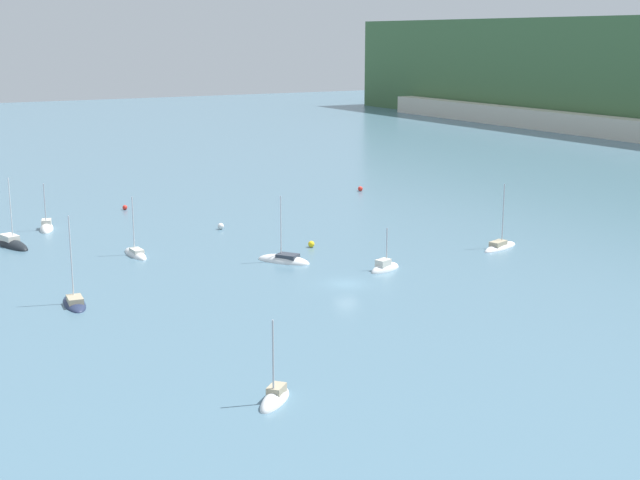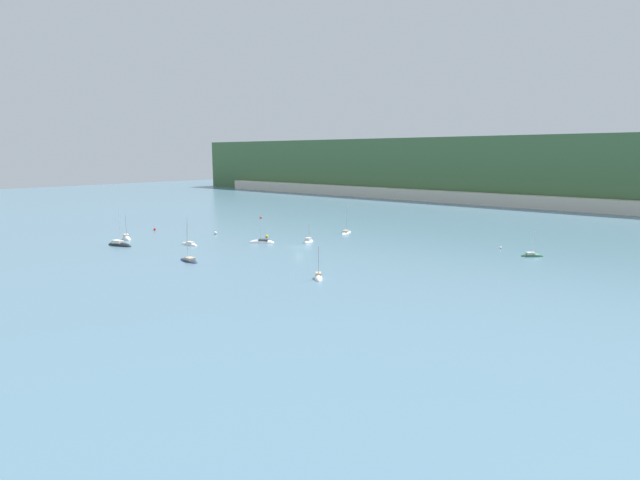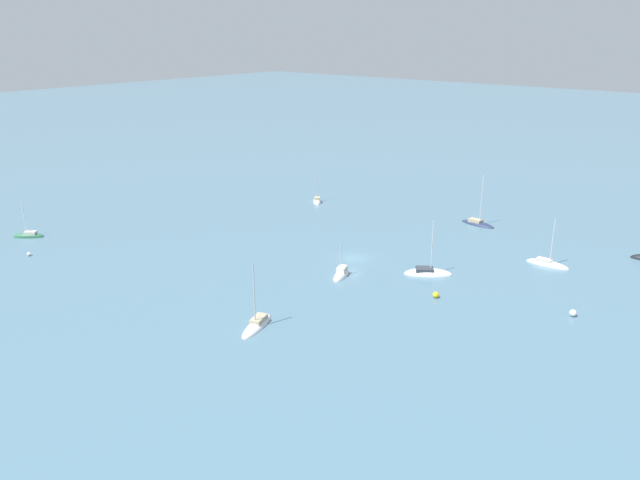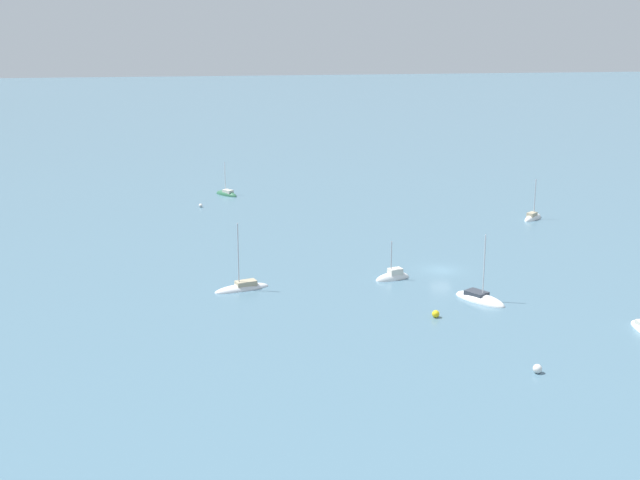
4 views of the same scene
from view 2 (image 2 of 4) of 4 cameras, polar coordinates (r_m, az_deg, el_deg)
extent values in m
plane|color=slate|center=(127.81, -2.44, -0.84)|extent=(600.00, 600.00, 0.00)
cube|color=#42663D|center=(283.27, 23.17, 7.48)|extent=(433.57, 78.22, 32.01)
cube|color=beige|center=(243.79, 19.91, 4.32)|extent=(368.54, 6.00, 5.56)
ellipsoid|color=white|center=(134.88, -1.30, -0.28)|extent=(3.07, 5.01, 1.74)
cube|color=silver|center=(134.38, -1.37, 0.08)|extent=(1.65, 1.98, 0.87)
cylinder|color=#B2B2B7|center=(134.64, -1.26, 0.89)|extent=(0.14, 0.14, 4.50)
ellipsoid|color=white|center=(135.64, -14.73, -0.54)|extent=(6.43, 1.91, 1.47)
cube|color=beige|center=(135.12, -14.61, -0.29)|extent=(2.33, 1.28, 0.51)
cylinder|color=silver|center=(135.27, -14.88, 1.10)|extent=(0.14, 0.14, 6.97)
ellipsoid|color=black|center=(140.07, -21.91, -0.61)|extent=(8.38, 4.08, 1.91)
cube|color=silver|center=(140.39, -22.10, -0.20)|extent=(3.20, 2.22, 0.89)
cylinder|color=silver|center=(139.04, -21.92, 1.32)|extent=(0.14, 0.14, 8.52)
ellipsoid|color=white|center=(149.93, -21.22, 0.08)|extent=(5.84, 3.29, 1.98)
cube|color=beige|center=(150.22, -21.28, 0.46)|extent=(2.27, 1.78, 0.85)
cylinder|color=#B2B2B7|center=(149.14, -21.28, 1.43)|extent=(0.14, 0.14, 6.11)
ellipsoid|color=#232D4C|center=(115.02, -14.76, -2.36)|extent=(6.81, 2.79, 1.15)
cube|color=tan|center=(114.43, -14.64, -2.09)|extent=(2.53, 1.72, 0.63)
cylinder|color=silver|center=(114.42, -14.94, -0.01)|extent=(0.14, 0.14, 8.86)
ellipsoid|color=white|center=(95.67, -0.18, -4.47)|extent=(4.28, 4.50, 1.78)
cube|color=tan|center=(95.84, -0.19, -3.93)|extent=(1.93, 1.97, 0.68)
cylinder|color=#B2B2B7|center=(94.64, -0.18, -2.44)|extent=(0.14, 0.14, 6.05)
ellipsoid|color=white|center=(135.33, -6.69, -0.31)|extent=(7.11, 6.04, 1.74)
cube|color=#333842|center=(135.09, -6.46, 0.00)|extent=(3.05, 2.87, 0.54)
cylinder|color=silver|center=(134.72, -6.87, 1.49)|extent=(0.14, 0.14, 7.59)
ellipsoid|color=silver|center=(150.54, 3.03, 0.77)|extent=(4.03, 7.20, 1.34)
cube|color=tan|center=(149.91, 2.96, 1.00)|extent=(2.05, 2.80, 0.66)
cylinder|color=#B2B2B7|center=(150.24, 3.08, 2.43)|extent=(0.14, 0.14, 7.99)
ellipsoid|color=#2D6647|center=(126.44, 23.07, -1.75)|extent=(5.04, 4.61, 1.60)
cube|color=beige|center=(126.14, 22.91, -1.42)|extent=(2.17, 2.08, 0.58)
cylinder|color=silver|center=(125.98, 23.27, -0.33)|extent=(0.14, 0.14, 5.49)
sphere|color=red|center=(164.46, -18.37, 1.18)|extent=(0.77, 0.77, 0.77)
sphere|color=white|center=(151.56, -11.88, 0.80)|extent=(0.88, 0.88, 0.88)
sphere|color=red|center=(186.19, -6.80, 2.58)|extent=(0.86, 0.86, 0.86)
sphere|color=white|center=(133.48, 19.95, -0.84)|extent=(0.61, 0.61, 0.61)
sphere|color=yellow|center=(143.26, -6.11, 0.44)|extent=(0.84, 0.84, 0.84)
camera|label=1|loc=(42.80, 35.41, 12.52)|focal=50.00mm
camera|label=3|loc=(216.30, 0.50, 12.62)|focal=35.00mm
camera|label=4|loc=(228.90, -17.89, 12.07)|focal=50.00mm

